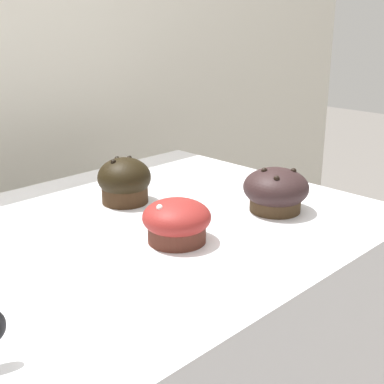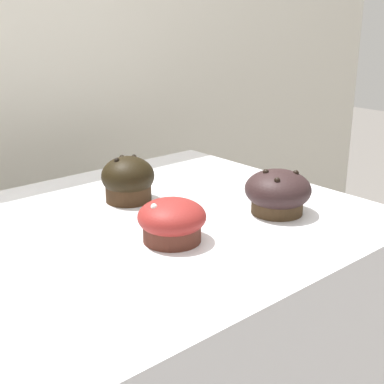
# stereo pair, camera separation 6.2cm
# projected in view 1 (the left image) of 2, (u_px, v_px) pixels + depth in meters

# --- Properties ---
(muffin_front_center) EXTENTS (0.12, 0.12, 0.08)m
(muffin_front_center) POSITION_uv_depth(u_px,v_px,m) (276.00, 191.00, 0.94)
(muffin_front_center) COLOR #3B2A19
(muffin_front_center) RESTS_ON display_counter
(muffin_back_left) EXTENTS (0.10, 0.10, 0.09)m
(muffin_back_left) POSITION_uv_depth(u_px,v_px,m) (124.00, 181.00, 0.98)
(muffin_back_left) COLOR #342213
(muffin_back_left) RESTS_ON display_counter
(muffin_back_right) EXTENTS (0.11, 0.11, 0.07)m
(muffin_back_right) POSITION_uv_depth(u_px,v_px,m) (177.00, 221.00, 0.82)
(muffin_back_right) COLOR #4D251B
(muffin_back_right) RESTS_ON display_counter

